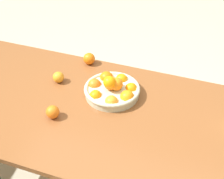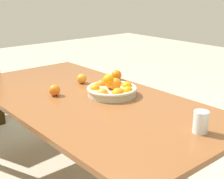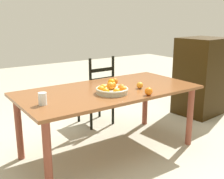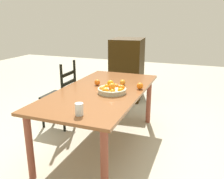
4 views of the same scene
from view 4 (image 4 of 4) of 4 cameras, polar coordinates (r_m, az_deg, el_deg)
ground_plane at (r=3.19m, az=-2.29°, el=-12.72°), size 12.00×12.00×0.00m
dining_table at (r=2.93m, az=-2.43°, el=-1.69°), size 1.93×0.97×0.73m
chair_near_window at (r=3.61m, az=-11.86°, el=-1.55°), size 0.41×0.41×0.97m
cabinet at (r=4.76m, az=3.59°, el=4.84°), size 0.75×0.65×1.17m
fruit_bowl at (r=2.77m, az=0.02°, el=0.01°), size 0.33×0.33×0.15m
orange_loose_0 at (r=3.09m, az=-3.49°, el=1.70°), size 0.07×0.07×0.07m
orange_loose_1 at (r=2.93m, az=6.62°, el=0.82°), size 0.08×0.08×0.08m
orange_loose_2 at (r=3.09m, az=2.52°, el=1.69°), size 0.07×0.07×0.07m
drinking_glass at (r=2.16m, az=-7.74°, el=-4.62°), size 0.07×0.07×0.11m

